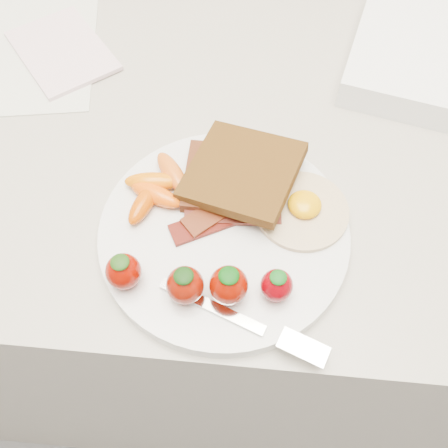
{
  "coord_description": "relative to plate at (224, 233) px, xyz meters",
  "views": [
    {
      "loc": [
        0.02,
        1.27,
        1.38
      ],
      "look_at": [
        -0.0,
        1.54,
        0.93
      ],
      "focal_mm": 40.0,
      "sensor_mm": 36.0,
      "label": 1
    }
  ],
  "objects": [
    {
      "name": "fried_egg",
      "position": [
        0.08,
        0.03,
        0.01
      ],
      "size": [
        0.12,
        0.12,
        0.02
      ],
      "color": "beige",
      "rests_on": "plate"
    },
    {
      "name": "toast_lower",
      "position": [
        -0.0,
        0.06,
        0.02
      ],
      "size": [
        0.09,
        0.09,
        0.01
      ],
      "primitive_type": "cube",
      "rotation": [
        0.0,
        0.0,
        -0.01
      ],
      "color": "#3C1C0F",
      "rests_on": "plate"
    },
    {
      "name": "bacon_strips",
      "position": [
        -0.0,
        0.02,
        0.01
      ],
      "size": [
        0.12,
        0.1,
        0.01
      ],
      "color": "black",
      "rests_on": "plate"
    },
    {
      "name": "paper_sheet",
      "position": [
        -0.31,
        0.28,
        -0.01
      ],
      "size": [
        0.24,
        0.29,
        0.0
      ],
      "primitive_type": "cube",
      "rotation": [
        0.0,
        0.0,
        0.17
      ],
      "color": "silver",
      "rests_on": "counter"
    },
    {
      "name": "toast_upper",
      "position": [
        0.01,
        0.06,
        0.03
      ],
      "size": [
        0.14,
        0.14,
        0.03
      ],
      "primitive_type": "cube",
      "rotation": [
        0.0,
        -0.1,
        -0.31
      ],
      "color": "black",
      "rests_on": "toast_lower"
    },
    {
      "name": "baby_carrots",
      "position": [
        -0.08,
        0.04,
        0.02
      ],
      "size": [
        0.08,
        0.11,
        0.02
      ],
      "color": "#D26403",
      "rests_on": "plate"
    },
    {
      "name": "plate",
      "position": [
        0.0,
        0.0,
        0.0
      ],
      "size": [
        0.27,
        0.27,
        0.02
      ],
      "primitive_type": "cylinder",
      "color": "silver",
      "rests_on": "counter"
    },
    {
      "name": "counter",
      "position": [
        0.0,
        0.16,
        -0.46
      ],
      "size": [
        2.0,
        0.6,
        0.9
      ],
      "primitive_type": "cube",
      "color": "gray",
      "rests_on": "ground"
    },
    {
      "name": "notepad",
      "position": [
        -0.25,
        0.28,
        -0.0
      ],
      "size": [
        0.18,
        0.19,
        0.01
      ],
      "primitive_type": "cube",
      "rotation": [
        0.0,
        0.0,
        0.69
      ],
      "color": "beige",
      "rests_on": "paper_sheet"
    },
    {
      "name": "strawberries",
      "position": [
        -0.02,
        -0.07,
        0.03
      ],
      "size": [
        0.18,
        0.05,
        0.05
      ],
      "color": "#710800",
      "rests_on": "plate"
    },
    {
      "name": "fork",
      "position": [
        0.04,
        -0.1,
        0.01
      ],
      "size": [
        0.17,
        0.08,
        0.0
      ],
      "color": "silver",
      "rests_on": "plate"
    }
  ]
}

